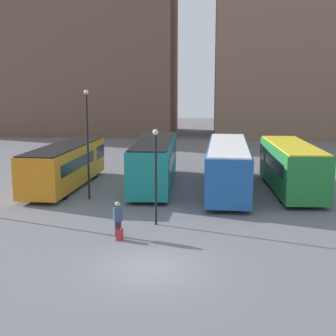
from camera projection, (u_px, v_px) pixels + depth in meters
The scene contains 10 objects.
ground_plane at pixel (150, 268), 17.94m from camera, with size 160.00×160.00×0.00m, color slate.
building_block_left at pixel (67, 29), 65.36m from camera, with size 30.28×13.66×28.96m.
bus_0 at pixel (66, 164), 31.84m from camera, with size 3.00×10.66×2.87m.
bus_1 at pixel (155, 161), 32.20m from camera, with size 2.90×11.37×3.19m.
bus_2 at pixel (228, 165), 30.85m from camera, with size 2.97×12.41×3.11m.
bus_3 at pixel (291, 166), 30.42m from camera, with size 3.03×9.98×3.13m.
traveler at pixel (118, 216), 21.43m from camera, with size 0.50×0.50×1.67m.
suitcase at pixel (120, 234), 21.06m from camera, with size 0.29×0.37×0.77m.
lamp_post_0 at pixel (156, 168), 22.94m from camera, with size 0.28×0.28×4.79m.
lamp_post_1 at pixel (88, 137), 27.90m from camera, with size 0.28×0.28×6.62m.
Camera 1 is at (2.22, -16.84, 6.96)m, focal length 50.00 mm.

